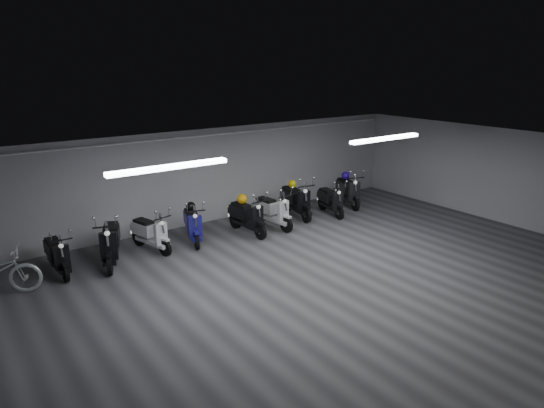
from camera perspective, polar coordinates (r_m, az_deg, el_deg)
floor at (r=10.90m, az=5.77°, el=-8.80°), size 14.00×10.00×0.01m
ceiling at (r=10.03m, az=6.23°, el=5.88°), size 14.00×10.00×0.01m
back_wall at (r=14.35m, az=-7.37°, el=3.35°), size 14.00×0.01×2.80m
right_wall at (r=15.79m, az=25.43°, el=3.07°), size 0.01×10.00×2.80m
fluor_strip_left at (r=9.27m, az=-12.10°, el=4.31°), size 2.40×0.18×0.08m
fluor_strip_right at (r=12.85m, az=13.32°, el=7.58°), size 2.40×0.18×0.08m
conduit at (r=14.05m, az=-7.39°, el=8.13°), size 13.60×0.05×0.05m
scooter_0 at (r=11.87m, az=-24.22°, el=-4.91°), size 0.58×1.62×1.20m
scooter_1 at (r=11.94m, az=-18.69°, el=-3.63°), size 1.29×1.99×1.41m
scooter_2 at (r=12.52m, az=-14.25°, el=-2.76°), size 0.95×1.74×1.23m
scooter_4 at (r=12.91m, az=-9.42°, el=-1.78°), size 1.07×1.80×1.27m
scooter_5 at (r=13.34m, az=-2.95°, el=-0.87°), size 0.70×1.80×1.32m
scooter_6 at (r=13.83m, az=0.06°, el=-0.21°), size 0.78×1.82×1.31m
scooter_7 at (r=14.78m, az=2.89°, el=1.04°), size 0.91×1.95×1.40m
scooter_8 at (r=15.13m, az=7.04°, el=0.96°), size 0.90×1.72×1.22m
scooter_9 at (r=16.14m, az=9.06°, el=2.11°), size 1.20×1.92×1.35m
helmet_0 at (r=13.44m, az=-3.59°, el=0.60°), size 0.29×0.29×0.29m
helmet_1 at (r=16.29m, az=8.74°, el=3.35°), size 0.28×0.28×0.28m
helmet_2 at (r=14.92m, az=2.42°, el=2.38°), size 0.26×0.26×0.26m
helmet_3 at (r=13.05m, az=-9.63°, el=-0.29°), size 0.26×0.26×0.26m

